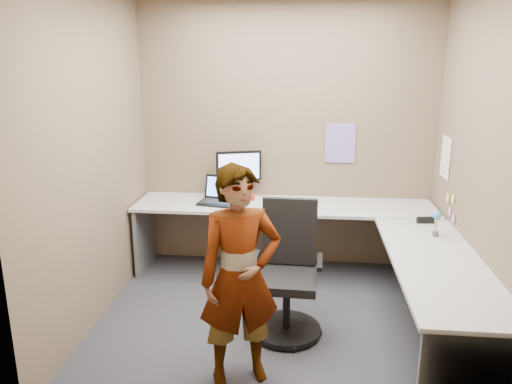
# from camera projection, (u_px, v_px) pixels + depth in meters

# --- Properties ---
(ground) EXTENTS (3.00, 3.00, 0.00)m
(ground) POSITION_uv_depth(u_px,v_px,m) (277.00, 320.00, 4.21)
(ground) COLOR #2A292F
(ground) RESTS_ON ground
(wall_back) EXTENTS (3.00, 0.00, 3.00)m
(wall_back) POSITION_uv_depth(u_px,v_px,m) (286.00, 137.00, 5.09)
(wall_back) COLOR brown
(wall_back) RESTS_ON ground
(wall_right) EXTENTS (0.00, 2.70, 2.70)m
(wall_right) POSITION_uv_depth(u_px,v_px,m) (480.00, 168.00, 3.70)
(wall_right) COLOR brown
(wall_right) RESTS_ON ground
(wall_left) EXTENTS (0.00, 2.70, 2.70)m
(wall_left) POSITION_uv_depth(u_px,v_px,m) (92.00, 160.00, 4.00)
(wall_left) COLOR brown
(wall_left) RESTS_ON ground
(desk) EXTENTS (2.98, 2.58, 0.73)m
(desk) POSITION_uv_depth(u_px,v_px,m) (330.00, 241.00, 4.38)
(desk) COLOR #A5A5A5
(desk) RESTS_ON ground
(paper_ream) EXTENTS (0.34, 0.29, 0.06)m
(paper_ream) POSITION_uv_depth(u_px,v_px,m) (239.00, 196.00, 5.13)
(paper_ream) COLOR #B41812
(paper_ream) RESTS_ON desk
(monitor) EXTENTS (0.45, 0.19, 0.44)m
(monitor) POSITION_uv_depth(u_px,v_px,m) (239.00, 169.00, 5.07)
(monitor) COLOR black
(monitor) RESTS_ON paper_ream
(laptop) EXTENTS (0.41, 0.37, 0.26)m
(laptop) POSITION_uv_depth(u_px,v_px,m) (219.00, 196.00, 5.00)
(laptop) COLOR black
(laptop) RESTS_ON desk
(trackball_mouse) EXTENTS (0.12, 0.08, 0.07)m
(trackball_mouse) POSITION_uv_depth(u_px,v_px,m) (242.00, 205.00, 4.83)
(trackball_mouse) COLOR #B7B7BC
(trackball_mouse) RESTS_ON desk
(origami) EXTENTS (0.10, 0.10, 0.06)m
(origami) POSITION_uv_depth(u_px,v_px,m) (268.00, 208.00, 4.74)
(origami) COLOR white
(origami) RESTS_ON desk
(stapler) EXTENTS (0.15, 0.06, 0.05)m
(stapler) POSITION_uv_depth(u_px,v_px,m) (425.00, 220.00, 4.39)
(stapler) COLOR black
(stapler) RESTS_ON desk
(flower) EXTENTS (0.07, 0.07, 0.22)m
(flower) POSITION_uv_depth(u_px,v_px,m) (437.00, 220.00, 4.04)
(flower) COLOR brown
(flower) RESTS_ON desk
(calendar_purple) EXTENTS (0.30, 0.01, 0.40)m
(calendar_purple) POSITION_uv_depth(u_px,v_px,m) (340.00, 143.00, 5.04)
(calendar_purple) COLOR #846BB7
(calendar_purple) RESTS_ON wall_back
(calendar_white) EXTENTS (0.01, 0.28, 0.38)m
(calendar_white) POSITION_uv_depth(u_px,v_px,m) (446.00, 157.00, 4.59)
(calendar_white) COLOR white
(calendar_white) RESTS_ON wall_right
(sticky_note_a) EXTENTS (0.01, 0.07, 0.07)m
(sticky_note_a) POSITION_uv_depth(u_px,v_px,m) (453.00, 199.00, 4.33)
(sticky_note_a) COLOR #F2E059
(sticky_note_a) RESTS_ON wall_right
(sticky_note_b) EXTENTS (0.01, 0.07, 0.07)m
(sticky_note_b) POSITION_uv_depth(u_px,v_px,m) (450.00, 212.00, 4.42)
(sticky_note_b) COLOR pink
(sticky_note_b) RESTS_ON wall_right
(sticky_note_c) EXTENTS (0.01, 0.07, 0.07)m
(sticky_note_c) POSITION_uv_depth(u_px,v_px,m) (453.00, 218.00, 4.31)
(sticky_note_c) COLOR pink
(sticky_note_c) RESTS_ON wall_right
(sticky_note_d) EXTENTS (0.01, 0.07, 0.07)m
(sticky_note_d) POSITION_uv_depth(u_px,v_px,m) (448.00, 198.00, 4.49)
(sticky_note_d) COLOR #F2E059
(sticky_note_d) RESTS_ON wall_right
(office_chair) EXTENTS (0.56, 0.56, 1.05)m
(office_chair) POSITION_uv_depth(u_px,v_px,m) (287.00, 281.00, 3.95)
(office_chair) COLOR black
(office_chair) RESTS_ON ground
(person) EXTENTS (0.64, 0.53, 1.51)m
(person) POSITION_uv_depth(u_px,v_px,m) (240.00, 277.00, 3.28)
(person) COLOR #999399
(person) RESTS_ON ground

